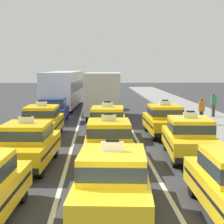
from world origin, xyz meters
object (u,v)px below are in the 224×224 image
Objects in this scene: pedestrian_by_storefront at (213,105)px; box_truck_center_fourth at (104,94)px; taxi_left_second at (27,144)px; taxi_center_nearest at (112,181)px; taxi_center_third at (107,122)px; sedan_left_fourth at (53,109)px; taxi_right_second at (189,137)px; taxi_right_third at (164,120)px; pedestrian_near_crosswalk at (201,111)px; taxi_center_fifth at (103,99)px; taxi_left_third at (42,121)px; taxi_center_second at (109,141)px; bus_left_fifth at (64,88)px.

box_truck_center_fourth is at bearing 178.92° from pedestrian_by_storefront.
pedestrian_by_storefront is (10.87, 13.15, 0.13)m from taxi_left_second.
pedestrian_by_storefront is at bearing 66.37° from taxi_center_nearest.
taxi_left_second is 6.38m from taxi_center_third.
taxi_right_second reaches higher than sedan_left_fourth.
taxi_right_third is at bearing -124.57° from pedestrian_by_storefront.
pedestrian_by_storefront is (1.80, 3.52, 0.03)m from pedestrian_near_crosswalk.
sedan_left_fourth is at bearing -113.77° from taxi_center_fifth.
taxi_left_second is 6.25m from taxi_left_third.
sedan_left_fourth is (-0.03, 5.85, -0.03)m from taxi_left_third.
pedestrian_near_crosswalk is at bearing 46.70° from taxi_left_second.
sedan_left_fourth is 7.39m from taxi_center_third.
pedestrian_near_crosswalk is 0.97× the size of pedestrian_by_storefront.
taxi_center_fifth is at bearing 138.31° from pedestrian_by_storefront.
taxi_center_nearest is at bearing -79.21° from sedan_left_fourth.
taxi_left_third is 1.00× the size of taxi_center_second.
bus_left_fifth is at bearing 144.96° from pedestrian_by_storefront.
sedan_left_fourth is at bearing -90.33° from bus_left_fifth.
taxi_left_second is at bearing -133.30° from pedestrian_near_crosswalk.
box_truck_center_fourth is 7.79m from pedestrian_by_storefront.
bus_left_fifth is at bearing 89.91° from taxi_left_third.
taxi_center_nearest is at bearing -90.90° from taxi_center_second.
sedan_left_fourth is 0.93× the size of taxi_center_third.
taxi_left_second and taxi_right_second have the same top height.
taxi_left_second reaches higher than pedestrian_by_storefront.
taxi_center_nearest is 6.98m from taxi_right_second.
taxi_center_fifth is 13.94m from taxi_right_third.
taxi_left_second is 0.66× the size of box_truck_center_fourth.
taxi_right_second is (3.38, 6.11, 0.00)m from taxi_center_nearest.
box_truck_center_fourth reaches higher than pedestrian_by_storefront.
bus_left_fifth is 26.12m from taxi_center_nearest.
taxi_right_second is (6.60, -5.10, 0.00)m from taxi_left_third.
taxi_right_third reaches higher than pedestrian_by_storefront.
taxi_right_second is 2.77× the size of pedestrian_by_storefront.
taxi_right_third is 4.32m from pedestrian_near_crosswalk.
taxi_left_third is 6.68m from taxi_center_second.
taxi_right_second reaches higher than pedestrian_by_storefront.
taxi_left_third and taxi_center_third have the same top height.
box_truck_center_fourth is at bearing 114.11° from taxi_right_third.
taxi_center_second is (3.03, 0.45, 0.00)m from taxi_left_second.
taxi_center_second is at bearing -74.02° from sedan_left_fourth.
bus_left_fifth is (-0.25, 20.95, 0.94)m from taxi_left_second.
taxi_left_second is at bearing -134.18° from taxi_right_third.
taxi_center_nearest is 24.96m from taxi_center_fifth.
taxi_center_third is 7.20m from pedestrian_near_crosswalk.
taxi_center_second is 2.72× the size of pedestrian_by_storefront.
taxi_center_second is at bearing -90.38° from box_truck_center_fourth.
taxi_center_fifth and taxi_right_second have the same top height.
bus_left_fifth is 2.43× the size of taxi_center_third.
taxi_center_second is 10.99m from pedestrian_near_crosswalk.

